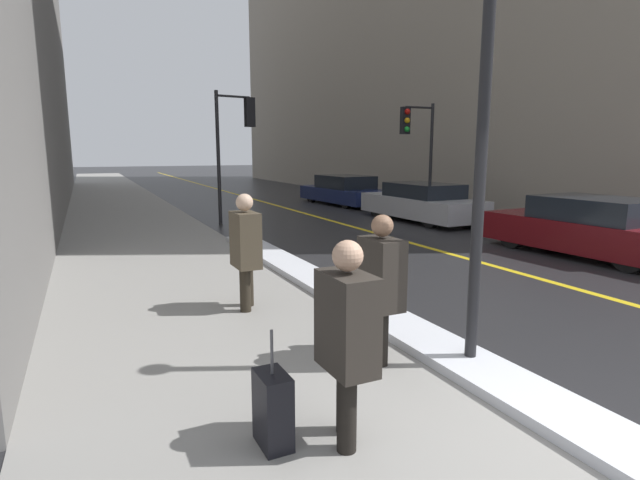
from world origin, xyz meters
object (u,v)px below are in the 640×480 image
parked_car_navy (344,191)px  rolling_suitcase (273,410)px  pedestrian_nearside (347,333)px  parked_car_maroon (591,228)px  parked_car_silver (421,203)px  pedestrian_trailing (246,246)px  lamp_post (483,121)px  traffic_light_far (416,135)px  traffic_light_near (237,129)px  pedestrian_in_glasses (380,281)px

parked_car_navy → rolling_suitcase: 18.13m
pedestrian_nearside → parked_car_maroon: (8.24, 4.06, -0.29)m
parked_car_maroon → parked_car_navy: parked_car_maroon is taller
parked_car_silver → pedestrian_trailing: bearing=128.7°
lamp_post → rolling_suitcase: lamp_post is taller
parked_car_navy → rolling_suitcase: size_ratio=5.17×
lamp_post → parked_car_maroon: 7.47m
lamp_post → pedestrian_trailing: (-1.58, 2.90, -1.62)m
traffic_light_far → parked_car_navy: traffic_light_far is taller
pedestrian_trailing → parked_car_maroon: 7.98m
traffic_light_near → pedestrian_trailing: 9.27m
traffic_light_near → rolling_suitcase: 12.82m
pedestrian_nearside → rolling_suitcase: pedestrian_nearside is taller
pedestrian_trailing → parked_car_navy: pedestrian_trailing is taller
parked_car_maroon → rolling_suitcase: bearing=111.2°
parked_car_navy → lamp_post: bearing=152.9°
traffic_light_far → parked_car_silver: 2.43m
traffic_light_far → pedestrian_in_glasses: (-7.59, -9.96, -1.92)m
pedestrian_in_glasses → pedestrian_trailing: bearing=-162.6°
parked_car_maroon → parked_car_silver: size_ratio=0.95×
pedestrian_trailing → parked_car_maroon: size_ratio=0.37×
pedestrian_nearside → rolling_suitcase: (-0.54, 0.19, -0.60)m
traffic_light_near → pedestrian_nearside: traffic_light_near is taller
parked_car_maroon → rolling_suitcase: 9.60m
lamp_post → rolling_suitcase: 3.34m
traffic_light_far → pedestrian_nearside: (-8.65, -11.18, -1.91)m
parked_car_navy → rolling_suitcase: (-8.96, -15.76, -0.28)m
traffic_light_far → rolling_suitcase: traffic_light_far is taller
lamp_post → parked_car_navy: bearing=66.8°
traffic_light_far → rolling_suitcase: (-9.19, -10.99, -2.51)m
lamp_post → rolling_suitcase: size_ratio=4.41×
parked_car_maroon → parked_car_navy: size_ratio=0.93×
pedestrian_nearside → parked_car_maroon: pedestrian_nearside is taller
pedestrian_in_glasses → pedestrian_trailing: (-0.77, 2.37, 0.04)m
pedestrian_in_glasses → parked_car_maroon: (7.18, 2.84, -0.29)m
pedestrian_nearside → parked_car_silver: 13.18m
rolling_suitcase → traffic_light_far: bearing=139.4°
parked_car_silver → lamp_post: bearing=145.0°
rolling_suitcase → lamp_post: bearing=101.0°
traffic_light_near → parked_car_silver: (5.58, -2.06, -2.35)m
parked_car_silver → rolling_suitcase: (-8.82, -10.06, -0.29)m
traffic_light_far → parked_car_silver: bearing=70.0°
lamp_post → traffic_light_near: (0.83, 11.62, 0.39)m
parked_car_maroon → traffic_light_near: bearing=31.3°
lamp_post → parked_car_silver: 11.68m
lamp_post → traffic_light_far: lamp_post is taller
pedestrian_nearside → parked_car_navy: pedestrian_nearside is taller
pedestrian_nearside → pedestrian_in_glasses: pedestrian_nearside is taller
parked_car_maroon → lamp_post: bearing=115.3°
pedestrian_nearside → traffic_light_far: bearing=141.5°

